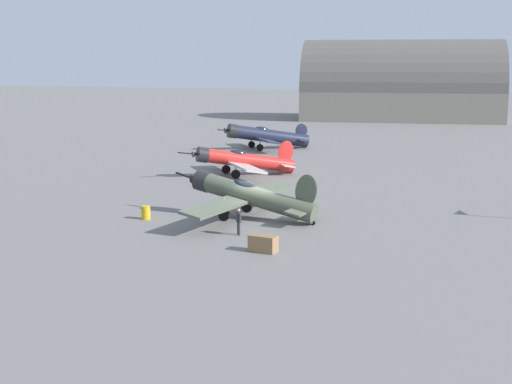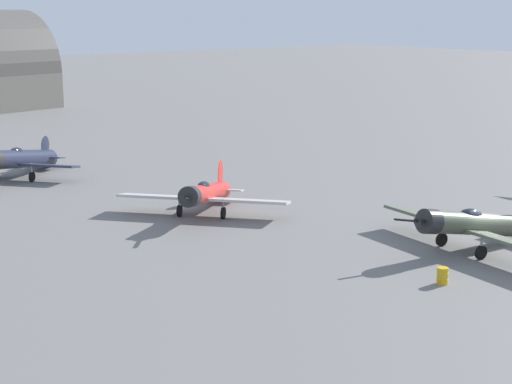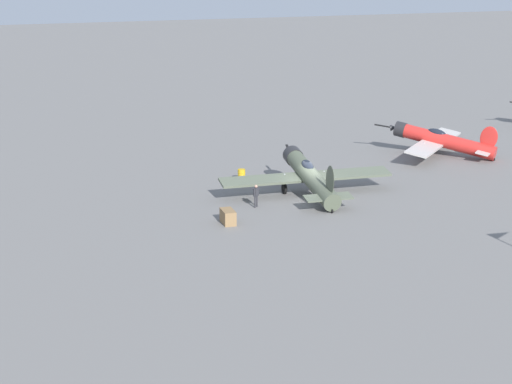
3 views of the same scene
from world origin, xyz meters
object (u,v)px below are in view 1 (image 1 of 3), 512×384
ground_crew_mechanic (239,219)px  fuel_drum (146,213)px  equipment_crate (263,244)px  airplane_foreground (249,195)px  airplane_mid_apron (242,160)px  airplane_far_line (266,136)px

ground_crew_mechanic → fuel_drum: (7.38, -2.18, -0.54)m
ground_crew_mechanic → equipment_crate: ground_crew_mechanic is taller
airplane_foreground → airplane_mid_apron: (6.88, -17.01, -0.14)m
airplane_mid_apron → equipment_crate: (-10.60, 25.07, -0.94)m
airplane_foreground → airplane_far_line: (11.36, -36.76, 0.03)m
airplane_mid_apron → fuel_drum: bearing=53.6°
airplane_far_line → ground_crew_mechanic: size_ratio=5.90×
airplane_foreground → equipment_crate: bearing=123.2°
airplane_foreground → ground_crew_mechanic: airplane_foreground is taller
ground_crew_mechanic → airplane_far_line: bearing=70.2°
equipment_crate → fuel_drum: (10.06, -5.46, -0.02)m
airplane_foreground → fuel_drum: airplane_foreground is taller
equipment_crate → airplane_far_line: bearing=-71.4°
ground_crew_mechanic → equipment_crate: size_ratio=0.99×
airplane_far_line → fuel_drum: (-5.01, 39.35, -1.13)m
fuel_drum → ground_crew_mechanic: bearing=163.5°
equipment_crate → airplane_mid_apron: bearing=-67.1°
airplane_mid_apron → airplane_far_line: airplane_mid_apron is taller
equipment_crate → fuel_drum: equipment_crate is taller
airplane_far_line → airplane_foreground: bearing=70.5°
airplane_far_line → ground_crew_mechanic: (-12.39, 41.54, -0.59)m
airplane_far_line → ground_crew_mechanic: airplane_far_line is taller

